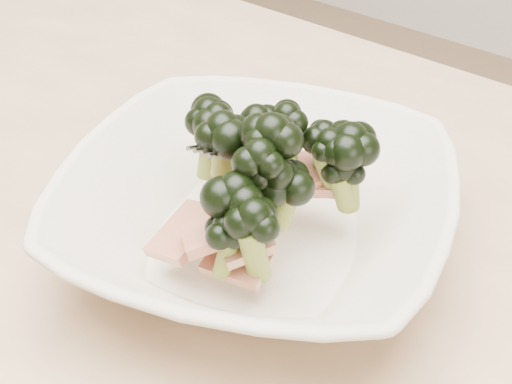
{
  "coord_description": "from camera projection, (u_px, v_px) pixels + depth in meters",
  "views": [
    {
      "loc": [
        0.34,
        -0.24,
        1.09
      ],
      "look_at": [
        0.1,
        0.06,
        0.8
      ],
      "focal_mm": 50.0,
      "sensor_mm": 36.0,
      "label": 1
    }
  ],
  "objects": [
    {
      "name": "broccoli_dish",
      "position": [
        257.0,
        203.0,
        0.49
      ],
      "size": [
        0.34,
        0.34,
        0.13
      ],
      "color": "beige",
      "rests_on": "dining_table"
    },
    {
      "name": "dining_table",
      "position": [
        124.0,
        324.0,
        0.59
      ],
      "size": [
        1.2,
        0.8,
        0.75
      ],
      "color": "tan",
      "rests_on": "ground"
    }
  ]
}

